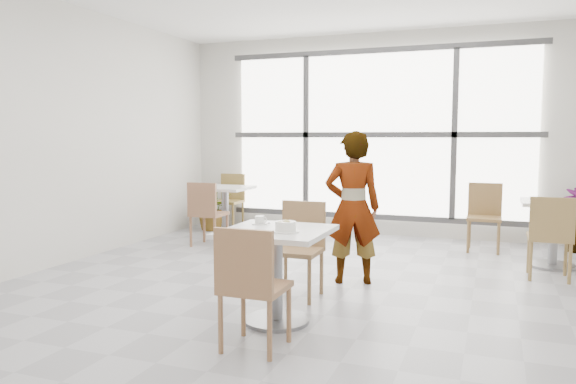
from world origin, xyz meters
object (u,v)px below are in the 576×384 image
(bg_table_left, at_px, (225,205))
(bg_chair_right_near, at_px, (551,232))
(bg_chair_left_far, at_px, (230,197))
(coffee_cup, at_px, (260,221))
(person, at_px, (353,208))
(oatmeal_bowl, at_px, (286,226))
(main_table, at_px, (276,258))
(chair_near, at_px, (250,281))
(chair_far, at_px, (300,242))
(plant_left, at_px, (213,207))
(bg_chair_left_near, at_px, (206,210))
(bg_chair_right_far, at_px, (484,212))
(bg_table_right, at_px, (554,224))

(bg_table_left, distance_m, bg_chair_right_near, 4.32)
(bg_table_left, bearing_deg, bg_chair_left_far, 112.19)
(coffee_cup, relative_size, person, 0.10)
(bg_chair_left_far, bearing_deg, bg_table_left, -67.81)
(oatmeal_bowl, bearing_deg, bg_chair_left_far, 121.65)
(bg_chair_right_near, bearing_deg, bg_table_left, -12.97)
(main_table, height_order, chair_near, chair_near)
(chair_far, xyz_separation_m, plant_left, (-2.49, 2.92, -0.14))
(bg_chair_left_near, xyz_separation_m, bg_chair_right_far, (3.49, 1.07, 0.00))
(main_table, xyz_separation_m, coffee_cup, (-0.22, 0.18, 0.26))
(coffee_cup, bearing_deg, bg_table_right, 47.47)
(bg_table_left, bearing_deg, coffee_cup, -58.10)
(plant_left, bearing_deg, chair_near, -58.73)
(person, distance_m, bg_table_right, 2.46)
(bg_chair_right_near, bearing_deg, chair_near, 53.50)
(person, distance_m, bg_chair_right_near, 2.05)
(bg_table_right, bearing_deg, main_table, -128.08)
(chair_far, xyz_separation_m, bg_chair_right_far, (1.56, 2.77, 0.00))
(bg_chair_left_near, bearing_deg, oatmeal_bowl, 129.47)
(oatmeal_bowl, distance_m, bg_chair_right_near, 3.07)
(bg_chair_right_far, xyz_separation_m, plant_left, (-4.04, 0.14, -0.14))
(bg_table_left, bearing_deg, plant_left, 132.23)
(chair_near, xyz_separation_m, bg_chair_left_far, (-2.48, 4.64, 0.00))
(chair_far, distance_m, bg_chair_left_near, 2.57)
(chair_near, distance_m, chair_far, 1.42)
(chair_near, distance_m, coffee_cup, 0.90)
(bg_chair_right_near, bearing_deg, bg_chair_left_far, -21.87)
(main_table, distance_m, chair_near, 0.63)
(bg_table_left, relative_size, bg_chair_left_far, 0.86)
(bg_table_right, distance_m, bg_chair_left_far, 4.79)
(bg_table_right, bearing_deg, bg_chair_right_far, 136.81)
(oatmeal_bowl, xyz_separation_m, bg_table_right, (2.12, 2.95, -0.31))
(oatmeal_bowl, relative_size, plant_left, 0.29)
(person, relative_size, bg_table_right, 2.04)
(bg_chair_left_near, relative_size, plant_left, 1.20)
(bg_chair_right_far, bearing_deg, plant_left, 177.96)
(chair_far, distance_m, plant_left, 3.83)
(oatmeal_bowl, height_order, bg_chair_right_far, bg_chair_right_far)
(chair_near, bearing_deg, main_table, -84.38)
(chair_near, distance_m, oatmeal_bowl, 0.61)
(coffee_cup, bearing_deg, person, 68.04)
(chair_near, relative_size, bg_chair_left_near, 1.00)
(chair_near, relative_size, coffee_cup, 5.47)
(main_table, height_order, chair_far, chair_far)
(bg_chair_left_far, bearing_deg, main_table, -58.91)
(bg_table_left, bearing_deg, bg_chair_right_near, -12.97)
(coffee_cup, bearing_deg, bg_chair_right_near, 40.34)
(main_table, xyz_separation_m, bg_chair_left_far, (-2.42, 4.01, -0.02))
(main_table, height_order, bg_chair_left_far, bg_chair_left_far)
(chair_far, bearing_deg, main_table, -84.18)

